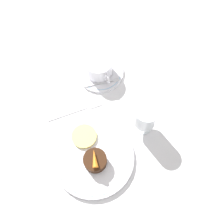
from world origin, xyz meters
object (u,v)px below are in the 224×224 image
object	(u,v)px
fork	(81,109)
dessert_cake	(95,161)
dinner_plate	(93,157)
coffee_cup	(99,67)
wine_glass	(146,117)

from	to	relation	value
fork	dessert_cake	size ratio (longest dim) A/B	2.71
dinner_plate	dessert_cake	world-z (taller)	dessert_cake
coffee_cup	fork	size ratio (longest dim) A/B	0.64
coffee_cup	wine_glass	xyz separation A→B (m)	(0.25, 0.02, 0.04)
coffee_cup	fork	world-z (taller)	coffee_cup
coffee_cup	dessert_cake	distance (m)	0.32
dessert_cake	coffee_cup	bearing A→B (deg)	148.35
dinner_plate	fork	distance (m)	0.17
dinner_plate	fork	size ratio (longest dim) A/B	1.32
coffee_cup	fork	distance (m)	0.16
fork	dinner_plate	bearing A→B (deg)	-15.13
dinner_plate	wine_glass	world-z (taller)	wine_glass
coffee_cup	wine_glass	bearing A→B (deg)	4.78
coffee_cup	fork	xyz separation A→B (m)	(0.09, -0.12, -0.04)
coffee_cup	dessert_cake	world-z (taller)	coffee_cup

